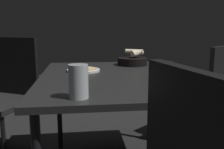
{
  "coord_description": "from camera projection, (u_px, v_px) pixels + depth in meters",
  "views": [
    {
      "loc": [
        -1.52,
        0.26,
        1.02
      ],
      "look_at": [
        -0.06,
        0.08,
        0.74
      ],
      "focal_mm": 40.51,
      "sensor_mm": 36.0,
      "label": 1
    }
  ],
  "objects": [
    {
      "name": "dining_table",
      "position": [
        124.0,
        83.0,
        1.58
      ],
      "size": [
        1.19,
        1.02,
        0.72
      ],
      "color": "black",
      "rests_on": "ground"
    },
    {
      "name": "chair_spare",
      "position": [
        207.0,
        87.0,
        2.25
      ],
      "size": [
        0.62,
        0.62,
        0.86
      ],
      "color": "#282828",
      "rests_on": "ground"
    },
    {
      "name": "chair_near",
      "position": [
        8.0,
        88.0,
        2.03
      ],
      "size": [
        0.59,
        0.59,
        0.94
      ],
      "color": "black",
      "rests_on": "ground"
    },
    {
      "name": "bread_basket",
      "position": [
        133.0,
        60.0,
        1.97
      ],
      "size": [
        0.23,
        0.23,
        0.12
      ],
      "color": "black",
      "rests_on": "dining_table"
    },
    {
      "name": "pizza_plate",
      "position": [
        83.0,
        70.0,
        1.69
      ],
      "size": [
        0.22,
        0.22,
        0.04
      ],
      "color": "white",
      "rests_on": "dining_table"
    },
    {
      "name": "beer_glass",
      "position": [
        78.0,
        83.0,
        1.04
      ],
      "size": [
        0.08,
        0.08,
        0.14
      ],
      "color": "silver",
      "rests_on": "dining_table"
    }
  ]
}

